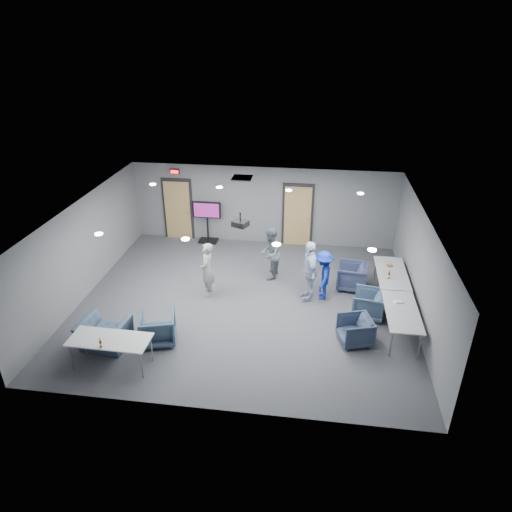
# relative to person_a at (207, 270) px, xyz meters

# --- Properties ---
(floor) EXTENTS (9.00, 9.00, 0.00)m
(floor) POSITION_rel_person_a_xyz_m (1.10, -0.28, -0.79)
(floor) COLOR #3C3E44
(floor) RESTS_ON ground
(ceiling) EXTENTS (9.00, 9.00, 0.00)m
(ceiling) POSITION_rel_person_a_xyz_m (1.10, -0.28, 1.91)
(ceiling) COLOR white
(ceiling) RESTS_ON wall_back
(wall_back) EXTENTS (9.00, 0.02, 2.70)m
(wall_back) POSITION_rel_person_a_xyz_m (1.10, 3.72, 0.56)
(wall_back) COLOR slate
(wall_back) RESTS_ON floor
(wall_front) EXTENTS (9.00, 0.02, 2.70)m
(wall_front) POSITION_rel_person_a_xyz_m (1.10, -4.28, 0.56)
(wall_front) COLOR slate
(wall_front) RESTS_ON floor
(wall_left) EXTENTS (0.02, 8.00, 2.70)m
(wall_left) POSITION_rel_person_a_xyz_m (-3.40, -0.28, 0.56)
(wall_left) COLOR slate
(wall_left) RESTS_ON floor
(wall_right) EXTENTS (0.02, 8.00, 2.70)m
(wall_right) POSITION_rel_person_a_xyz_m (5.60, -0.28, 0.56)
(wall_right) COLOR slate
(wall_right) RESTS_ON floor
(door_left) EXTENTS (1.06, 0.17, 2.24)m
(door_left) POSITION_rel_person_a_xyz_m (-1.90, 3.68, 0.28)
(door_left) COLOR black
(door_left) RESTS_ON wall_back
(door_right) EXTENTS (1.06, 0.17, 2.24)m
(door_right) POSITION_rel_person_a_xyz_m (2.30, 3.68, 0.28)
(door_right) COLOR black
(door_right) RESTS_ON wall_back
(exit_sign) EXTENTS (0.32, 0.08, 0.16)m
(exit_sign) POSITION_rel_person_a_xyz_m (-1.90, 3.66, 1.66)
(exit_sign) COLOR black
(exit_sign) RESTS_ON wall_back
(hvac_diffuser) EXTENTS (0.60, 0.60, 0.03)m
(hvac_diffuser) POSITION_rel_person_a_xyz_m (0.60, 2.52, 1.89)
(hvac_diffuser) COLOR black
(hvac_diffuser) RESTS_ON ceiling
(downlights) EXTENTS (6.18, 3.78, 0.02)m
(downlights) POSITION_rel_person_a_xyz_m (1.10, -0.28, 1.89)
(downlights) COLOR white
(downlights) RESTS_ON ceiling
(person_a) EXTENTS (0.44, 0.61, 1.58)m
(person_a) POSITION_rel_person_a_xyz_m (0.00, 0.00, 0.00)
(person_a) COLOR gray
(person_a) RESTS_ON floor
(person_b) EXTENTS (0.68, 0.84, 1.62)m
(person_b) POSITION_rel_person_a_xyz_m (1.63, 1.20, 0.02)
(person_b) COLOR slate
(person_b) RESTS_ON floor
(person_c) EXTENTS (0.65, 1.09, 1.75)m
(person_c) POSITION_rel_person_a_xyz_m (2.82, 0.18, 0.08)
(person_c) COLOR #A6B7D5
(person_c) RESTS_ON floor
(person_d) EXTENTS (0.60, 0.96, 1.43)m
(person_d) POSITION_rel_person_a_xyz_m (3.21, 0.26, -0.08)
(person_d) COLOR navy
(person_d) RESTS_ON floor
(chair_right_a) EXTENTS (0.93, 0.90, 0.76)m
(chair_right_a) POSITION_rel_person_a_xyz_m (4.04, 0.91, -0.41)
(chair_right_a) COLOR #323957
(chair_right_a) RESTS_ON floor
(chair_right_b) EXTENTS (0.92, 0.90, 0.73)m
(chair_right_b) POSITION_rel_person_a_xyz_m (4.40, -0.48, -0.43)
(chair_right_b) COLOR #3C5067
(chair_right_b) RESTS_ON floor
(chair_right_c) EXTENTS (0.93, 0.91, 0.69)m
(chair_right_c) POSITION_rel_person_a_xyz_m (4.00, -1.69, -0.45)
(chair_right_c) COLOR #323E56
(chair_right_c) RESTS_ON floor
(chair_front_a) EXTENTS (1.02, 1.04, 0.77)m
(chair_front_a) POSITION_rel_person_a_xyz_m (-0.69, -2.28, -0.41)
(chair_front_a) COLOR #394F63
(chair_front_a) RESTS_ON floor
(chair_front_b) EXTENTS (1.18, 1.06, 0.71)m
(chair_front_b) POSITION_rel_person_a_xyz_m (-1.88, -2.65, -0.44)
(chair_front_b) COLOR #394B62
(chair_front_b) RESTS_ON floor
(table_right_a) EXTENTS (0.82, 1.96, 0.73)m
(table_right_a) POSITION_rel_person_a_xyz_m (5.10, 0.65, -0.10)
(table_right_a) COLOR silver
(table_right_a) RESTS_ON floor
(table_right_b) EXTENTS (0.79, 1.89, 0.73)m
(table_right_b) POSITION_rel_person_a_xyz_m (5.10, -1.25, -0.10)
(table_right_b) COLOR silver
(table_right_b) RESTS_ON floor
(table_front_left) EXTENTS (1.80, 0.78, 0.73)m
(table_front_left) POSITION_rel_person_a_xyz_m (-1.42, -3.28, -0.11)
(table_front_left) COLOR silver
(table_front_left) RESTS_ON floor
(bottle_front) EXTENTS (0.06, 0.06, 0.22)m
(bottle_front) POSITION_rel_person_a_xyz_m (-1.48, -3.57, 0.02)
(bottle_front) COLOR #5E2C10
(bottle_front) RESTS_ON table_front_left
(bottle_right) EXTENTS (0.06, 0.06, 0.24)m
(bottle_right) POSITION_rel_person_a_xyz_m (4.96, 0.28, 0.03)
(bottle_right) COLOR #5E2C10
(bottle_right) RESTS_ON table_right_a
(snack_box) EXTENTS (0.20, 0.17, 0.04)m
(snack_box) POSITION_rel_person_a_xyz_m (5.07, 1.02, -0.04)
(snack_box) COLOR #B6582D
(snack_box) RESTS_ON table_right_a
(wrapper) EXTENTS (0.22, 0.17, 0.04)m
(wrapper) POSITION_rel_person_a_xyz_m (5.06, -0.90, -0.04)
(wrapper) COLOR white
(wrapper) RESTS_ON table_right_b
(tv_stand) EXTENTS (0.97, 0.46, 1.48)m
(tv_stand) POSITION_rel_person_a_xyz_m (-0.81, 3.47, 0.05)
(tv_stand) COLOR black
(tv_stand) RESTS_ON floor
(projector) EXTENTS (0.46, 0.43, 0.36)m
(projector) POSITION_rel_person_a_xyz_m (1.03, -0.39, 1.61)
(projector) COLOR black
(projector) RESTS_ON ceiling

